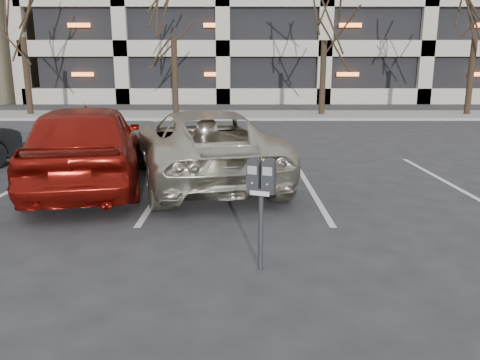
{
  "coord_description": "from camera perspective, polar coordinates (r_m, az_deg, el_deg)",
  "views": [
    {
      "loc": [
        0.06,
        -6.62,
        2.2
      ],
      "look_at": [
        0.07,
        -1.44,
        0.97
      ],
      "focal_mm": 35.0,
      "sensor_mm": 36.0,
      "label": 1
    }
  ],
  "objects": [
    {
      "name": "ground",
      "position": [
        6.98,
        -0.57,
        -5.05
      ],
      "size": [
        140.0,
        140.0,
        0.0
      ],
      "primitive_type": "plane",
      "color": "#28282B",
      "rests_on": "ground"
    },
    {
      "name": "sidewalk",
      "position": [
        22.72,
        -0.21,
        7.92
      ],
      "size": [
        80.0,
        4.0,
        0.12
      ],
      "primitive_type": "cube",
      "color": "gray",
      "rests_on": "ground"
    },
    {
      "name": "stall_lines",
      "position": [
        9.3,
        -9.1,
        -0.48
      ],
      "size": [
        16.9,
        5.2,
        0.0
      ],
      "color": "silver",
      "rests_on": "ground"
    },
    {
      "name": "suv_silver",
      "position": [
        9.36,
        -4.51,
        4.19
      ],
      "size": [
        3.58,
        5.61,
        1.45
      ],
      "rotation": [
        0.0,
        0.0,
        3.39
      ],
      "color": "#BAB39F",
      "rests_on": "ground"
    },
    {
      "name": "car_red",
      "position": [
        9.28,
        -18.14,
        4.12
      ],
      "size": [
        2.87,
        5.11,
        1.64
      ],
      "primitive_type": "imported",
      "rotation": [
        0.0,
        0.0,
        3.34
      ],
      "color": "maroon",
      "rests_on": "ground"
    },
    {
      "name": "parking_meter",
      "position": [
        5.07,
        2.59,
        -0.85
      ],
      "size": [
        0.34,
        0.23,
        1.25
      ],
      "rotation": [
        0.0,
        0.0,
        -0.36
      ],
      "color": "black",
      "rests_on": "ground"
    }
  ]
}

